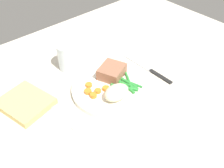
% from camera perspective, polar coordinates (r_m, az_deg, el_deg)
% --- Properties ---
extents(dining_table, '(1.20, 0.90, 0.02)m').
position_cam_1_polar(dining_table, '(0.82, 1.19, -0.08)').
color(dining_table, beige).
rests_on(dining_table, ground).
extents(dinner_plate, '(0.24, 0.24, 0.02)m').
position_cam_1_polar(dinner_plate, '(0.78, 0.00, -1.00)').
color(dinner_plate, white).
rests_on(dinner_plate, dining_table).
extents(meat_portion, '(0.10, 0.09, 0.03)m').
position_cam_1_polar(meat_portion, '(0.80, -0.05, 2.77)').
color(meat_portion, '#936047').
rests_on(meat_portion, dinner_plate).
extents(mashed_potatoes, '(0.08, 0.05, 0.04)m').
position_cam_1_polar(mashed_potatoes, '(0.72, 0.99, -1.89)').
color(mashed_potatoes, beige).
rests_on(mashed_potatoes, dinner_plate).
extents(carrot_slices, '(0.07, 0.07, 0.01)m').
position_cam_1_polar(carrot_slices, '(0.75, -3.88, -1.44)').
color(carrot_slices, orange).
rests_on(carrot_slices, dinner_plate).
extents(green_beans, '(0.08, 0.09, 0.01)m').
position_cam_1_polar(green_beans, '(0.77, 3.21, -0.04)').
color(green_beans, '#2D8C38').
rests_on(green_beans, dinner_plate).
extents(fork, '(0.01, 0.17, 0.00)m').
position_cam_1_polar(fork, '(0.71, -10.35, -7.60)').
color(fork, silver).
rests_on(fork, dining_table).
extents(knife, '(0.02, 0.21, 0.01)m').
position_cam_1_polar(knife, '(0.87, 8.04, 3.30)').
color(knife, black).
rests_on(knife, dining_table).
extents(water_glass, '(0.07, 0.07, 0.09)m').
position_cam_1_polar(water_glass, '(0.86, -9.56, 5.70)').
color(water_glass, silver).
rests_on(water_glass, dining_table).
extents(napkin, '(0.15, 0.16, 0.02)m').
position_cam_1_polar(napkin, '(0.77, -18.63, -3.96)').
color(napkin, '#DBBC6B').
rests_on(napkin, dining_table).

